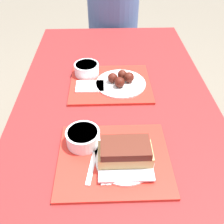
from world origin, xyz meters
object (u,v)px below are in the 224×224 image
bowl_coleslaw_near (83,137)px  wings_plate_far (121,81)px  bowl_coleslaw_far (87,69)px  brisket_sandwich_plate (125,155)px  person_seated_across (113,15)px  tray_far (110,84)px  tray_near (114,159)px

bowl_coleslaw_near → wings_plate_far: 0.41m
bowl_coleslaw_near → wings_plate_far: size_ratio=0.51×
bowl_coleslaw_near → bowl_coleslaw_far: (-0.01, 0.47, 0.00)m
brisket_sandwich_plate → bowl_coleslaw_far: size_ratio=1.64×
bowl_coleslaw_near → wings_plate_far: (0.16, 0.37, -0.01)m
person_seated_across → bowl_coleslaw_near: bearing=-96.9°
tray_far → brisket_sandwich_plate: 0.48m
wings_plate_far → brisket_sandwich_plate: bearing=-91.8°
tray_near → tray_far: 0.46m
wings_plate_far → tray_far: bearing=166.6°
bowl_coleslaw_far → tray_far: bearing=-35.5°
tray_near → bowl_coleslaw_near: bowl_coleslaw_near is taller
bowl_coleslaw_far → wings_plate_far: 0.19m
tray_near → bowl_coleslaw_near: 0.14m
person_seated_across → bowl_coleslaw_far: bearing=-101.2°
bowl_coleslaw_near → brisket_sandwich_plate: size_ratio=0.61×
brisket_sandwich_plate → person_seated_across: person_seated_across is taller
tray_far → tray_near: bearing=-90.1°
tray_near → bowl_coleslaw_far: bowl_coleslaw_far is taller
bowl_coleslaw_far → wings_plate_far: (0.17, -0.09, -0.01)m
tray_near → bowl_coleslaw_far: 0.55m
tray_near → bowl_coleslaw_far: bearing=102.0°
bowl_coleslaw_near → person_seated_across: bearing=83.1°
bowl_coleslaw_near → bowl_coleslaw_far: bearing=90.9°
bowl_coleslaw_near → tray_near: bearing=-34.3°
person_seated_across → tray_near: bearing=-92.0°
bowl_coleslaw_near → bowl_coleslaw_far: 0.47m
tray_near → person_seated_across: size_ratio=0.55×
tray_far → bowl_coleslaw_far: bearing=144.5°
tray_far → bowl_coleslaw_far: (-0.12, 0.08, 0.04)m
tray_near → brisket_sandwich_plate: 0.06m
tray_far → bowl_coleslaw_far: size_ratio=3.17×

